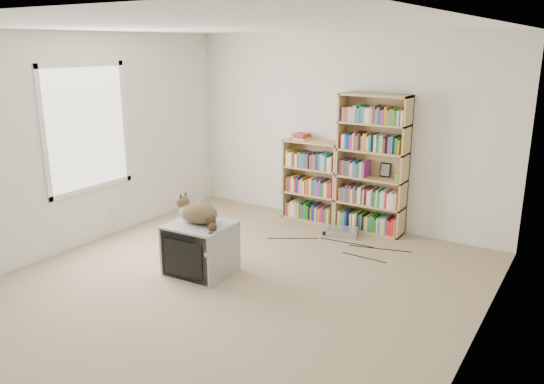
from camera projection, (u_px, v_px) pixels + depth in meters
The scene contains 16 objects.
floor at pixel (232, 288), 5.29m from camera, with size 4.50×5.00×0.01m, color tan.
wall_back at pixel (343, 131), 6.98m from camera, with size 4.50×0.02×2.50m, color silver.
wall_left at pixel (73, 143), 6.11m from camera, with size 0.02×5.00×2.50m, color silver.
wall_right at pixel (481, 204), 3.79m from camera, with size 0.02×5.00×2.50m, color silver.
ceiling at pixel (226, 27), 4.61m from camera, with size 4.50×5.00×0.02m, color white.
window at pixel (87, 128), 6.23m from camera, with size 0.02×1.22×1.52m, color white.
crt_tv at pixel (201, 249), 5.59m from camera, with size 0.66×0.61×0.55m.
cat at pixel (200, 217), 5.46m from camera, with size 0.63×0.45×0.50m.
bookcase_tall at pixel (372, 168), 6.73m from camera, with size 0.88×0.30×1.76m.
bookcase_short at pixel (313, 184), 7.26m from camera, with size 0.80×0.30×1.10m.
book_stack at pixel (302, 137), 7.17m from camera, with size 0.19×0.25×0.08m, color red.
green_mug at pixel (399, 177), 6.55m from camera, with size 0.08×0.08×0.09m, color #55AE31.
framed_print at pixel (385, 170), 6.73m from camera, with size 0.14×0.01×0.18m, color black.
dvd_player at pixel (342, 232), 6.75m from camera, with size 0.38×0.27×0.09m, color #ABABB0.
wall_outlet at pixel (113, 209), 6.75m from camera, with size 0.01×0.08×0.13m, color silver.
floor_cables at pixel (335, 243), 6.47m from camera, with size 1.20×0.70×0.01m, color black, non-canonical shape.
Camera 1 is at (2.93, -3.86, 2.36)m, focal length 35.00 mm.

